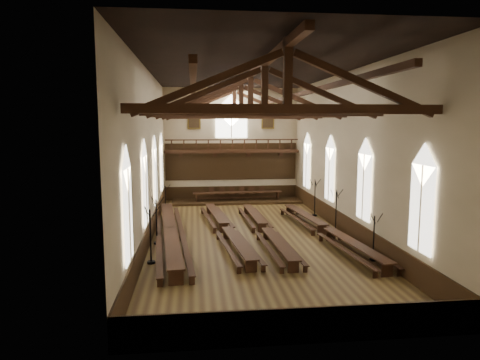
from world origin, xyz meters
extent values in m
plane|color=brown|center=(0.00, 0.00, 0.00)|extent=(26.00, 26.00, 0.00)
plane|color=beige|center=(0.00, 13.00, 5.00)|extent=(12.00, 0.00, 12.00)
plane|color=beige|center=(0.00, -13.00, 5.00)|extent=(12.00, 0.00, 12.00)
plane|color=beige|center=(-6.00, 0.00, 5.00)|extent=(0.00, 26.00, 26.00)
plane|color=beige|center=(6.00, 0.00, 5.00)|extent=(0.00, 26.00, 26.00)
plane|color=black|center=(0.00, 0.00, 10.00)|extent=(26.00, 26.00, 0.00)
cube|color=#362010|center=(0.00, 12.96, 0.60)|extent=(11.90, 0.08, 1.20)
cube|color=#362010|center=(0.00, -12.96, 0.60)|extent=(11.90, 0.08, 1.20)
cube|color=#362010|center=(-5.96, 0.00, 0.60)|extent=(0.08, 25.90, 1.20)
cube|color=#362010|center=(5.96, 0.00, 0.60)|extent=(0.08, 25.90, 1.20)
cube|color=white|center=(-5.90, -9.00, 3.40)|extent=(0.05, 1.80, 3.60)
cube|color=white|center=(-5.90, -9.00, 5.20)|extent=(0.05, 1.80, 1.80)
cylinder|color=beige|center=(-5.86, -9.00, 3.40)|extent=(0.08, 0.08, 3.60)
cube|color=white|center=(-5.90, -3.00, 3.40)|extent=(0.05, 1.80, 3.60)
cube|color=white|center=(-5.90, -3.00, 5.20)|extent=(0.05, 1.80, 1.80)
cylinder|color=beige|center=(-5.86, -3.00, 3.40)|extent=(0.08, 0.08, 3.60)
cube|color=white|center=(-5.90, 3.00, 3.40)|extent=(0.05, 1.80, 3.60)
cube|color=white|center=(-5.90, 3.00, 5.20)|extent=(0.05, 1.80, 1.80)
cylinder|color=beige|center=(-5.86, 3.00, 3.40)|extent=(0.08, 0.08, 3.60)
cube|color=white|center=(-5.90, 9.00, 3.40)|extent=(0.05, 1.80, 3.60)
cube|color=white|center=(-5.90, 9.00, 5.20)|extent=(0.05, 1.80, 1.80)
cylinder|color=beige|center=(-5.86, 9.00, 3.40)|extent=(0.08, 0.08, 3.60)
cube|color=white|center=(5.90, -9.00, 3.40)|extent=(0.05, 1.80, 3.60)
cube|color=white|center=(5.90, -9.00, 5.20)|extent=(0.05, 1.80, 1.80)
cylinder|color=beige|center=(5.86, -9.00, 3.40)|extent=(0.08, 0.08, 3.60)
cube|color=white|center=(5.90, -3.00, 3.40)|extent=(0.05, 1.80, 3.60)
cube|color=white|center=(5.90, -3.00, 5.20)|extent=(0.05, 1.80, 1.80)
cylinder|color=beige|center=(5.86, -3.00, 3.40)|extent=(0.08, 0.08, 3.60)
cube|color=white|center=(5.90, 3.00, 3.40)|extent=(0.05, 1.80, 3.60)
cube|color=white|center=(5.90, 3.00, 5.20)|extent=(0.05, 1.80, 1.80)
cylinder|color=beige|center=(5.86, 3.00, 3.40)|extent=(0.08, 0.08, 3.60)
cube|color=white|center=(5.90, 9.00, 3.40)|extent=(0.05, 1.80, 3.60)
cube|color=white|center=(5.90, 9.00, 5.20)|extent=(0.05, 1.80, 1.80)
cylinder|color=beige|center=(5.86, 9.00, 3.40)|extent=(0.08, 0.08, 3.60)
cube|color=white|center=(0.00, 12.90, 6.80)|extent=(2.80, 0.05, 2.40)
cube|color=white|center=(0.00, 12.90, 8.00)|extent=(2.80, 0.05, 2.80)
cylinder|color=beige|center=(0.00, 12.86, 6.80)|extent=(0.10, 0.10, 2.40)
cube|color=#3A1E12|center=(0.00, 12.35, 4.40)|extent=(11.80, 1.20, 0.20)
cube|color=#362010|center=(0.00, 12.94, 3.45)|extent=(11.80, 0.10, 3.30)
cube|color=#3A1E12|center=(0.00, 11.81, 5.45)|extent=(11.60, 0.12, 0.10)
cube|color=#3A1E12|center=(0.00, 11.81, 4.55)|extent=(11.60, 0.12, 0.10)
cube|color=#3A1E12|center=(-4.50, 12.75, 4.15)|extent=(0.35, 0.40, 0.50)
cube|color=#3A1E12|center=(-1.50, 12.75, 4.15)|extent=(0.35, 0.40, 0.50)
cube|color=#3A1E12|center=(1.50, 12.75, 4.15)|extent=(0.35, 0.40, 0.50)
cube|color=#3A1E12|center=(4.50, 12.75, 4.15)|extent=(0.35, 0.40, 0.50)
cube|color=brown|center=(-3.30, 12.91, 7.10)|extent=(1.15, 0.06, 1.45)
cube|color=black|center=(-3.30, 12.87, 7.10)|extent=(0.95, 0.04, 1.25)
cube|color=brown|center=(3.30, 12.91, 7.10)|extent=(1.15, 0.06, 1.45)
cube|color=black|center=(3.30, 12.87, 7.10)|extent=(0.95, 0.04, 1.25)
cube|color=#3A1E12|center=(0.00, -10.00, 7.40)|extent=(11.70, 0.35, 0.35)
cube|color=#3A1E12|center=(0.00, -10.00, 8.70)|extent=(0.30, 0.30, 2.40)
cube|color=#3A1E12|center=(-2.88, -10.00, 8.30)|extent=(5.44, 0.26, 2.40)
cube|color=#3A1E12|center=(2.88, -10.00, 8.30)|extent=(5.44, 0.26, 2.40)
cube|color=#3A1E12|center=(0.00, -5.00, 7.40)|extent=(11.70, 0.35, 0.35)
cube|color=#3A1E12|center=(0.00, -5.00, 8.70)|extent=(0.30, 0.30, 2.40)
cube|color=#3A1E12|center=(-2.88, -5.00, 8.30)|extent=(5.44, 0.26, 2.40)
cube|color=#3A1E12|center=(2.88, -5.00, 8.30)|extent=(5.44, 0.26, 2.40)
cube|color=#3A1E12|center=(0.00, 0.00, 7.40)|extent=(11.70, 0.35, 0.35)
cube|color=#3A1E12|center=(0.00, 0.00, 8.70)|extent=(0.30, 0.30, 2.40)
cube|color=#3A1E12|center=(-2.88, 0.00, 8.30)|extent=(5.44, 0.26, 2.40)
cube|color=#3A1E12|center=(2.88, 0.00, 8.30)|extent=(5.44, 0.26, 2.40)
cube|color=#3A1E12|center=(0.00, 5.00, 7.40)|extent=(11.70, 0.35, 0.35)
cube|color=#3A1E12|center=(0.00, 5.00, 8.70)|extent=(0.30, 0.30, 2.40)
cube|color=#3A1E12|center=(-2.88, 5.00, 8.30)|extent=(5.44, 0.26, 2.40)
cube|color=#3A1E12|center=(2.88, 5.00, 8.30)|extent=(5.44, 0.26, 2.40)
cube|color=#3A1E12|center=(0.00, 10.00, 7.40)|extent=(11.70, 0.35, 0.35)
cube|color=#3A1E12|center=(0.00, 10.00, 8.70)|extent=(0.30, 0.30, 2.40)
cube|color=#3A1E12|center=(-2.88, 10.00, 8.30)|extent=(5.44, 0.26, 2.40)
cube|color=#3A1E12|center=(2.88, 10.00, 8.30)|extent=(5.44, 0.26, 2.40)
cube|color=#3A1E12|center=(-3.36, 0.00, 8.70)|extent=(0.25, 25.70, 0.25)
cube|color=#3A1E12|center=(3.36, 0.00, 8.70)|extent=(0.25, 25.70, 0.25)
cube|color=#3A1E12|center=(0.00, 0.00, 9.70)|extent=(0.30, 25.70, 0.30)
cube|color=#3A1E12|center=(-4.85, -4.18, 0.77)|extent=(1.42, 7.67, 0.09)
cube|color=#3A1E12|center=(-4.85, -7.61, 0.37)|extent=(0.65, 0.14, 0.73)
cube|color=#3A1E12|center=(-4.85, -0.74, 0.37)|extent=(0.65, 0.14, 0.73)
cube|color=#3A1E12|center=(-4.85, -4.18, 0.27)|extent=(0.67, 6.74, 0.09)
cube|color=#3A1E12|center=(-5.52, -4.24, 0.46)|extent=(0.96, 7.63, 0.07)
cube|color=#3A1E12|center=(-5.52, -7.73, 0.21)|extent=(0.25, 0.10, 0.43)
cube|color=#3A1E12|center=(-5.52, -0.75, 0.21)|extent=(0.25, 0.10, 0.43)
cube|color=#3A1E12|center=(-4.18, -4.12, 0.46)|extent=(0.96, 7.63, 0.07)
cube|color=#3A1E12|center=(-4.18, -7.61, 0.21)|extent=(0.25, 0.10, 0.43)
cube|color=#3A1E12|center=(-4.18, -0.63, 0.21)|extent=(0.25, 0.10, 0.43)
cube|color=#3A1E12|center=(-4.85, 3.22, 0.77)|extent=(1.42, 7.67, 0.09)
cube|color=#3A1E12|center=(-4.85, -0.21, 0.37)|extent=(0.65, 0.14, 0.73)
cube|color=#3A1E12|center=(-4.85, 6.66, 0.37)|extent=(0.65, 0.14, 0.73)
cube|color=#3A1E12|center=(-4.85, 3.22, 0.27)|extent=(0.67, 6.74, 0.09)
cube|color=#3A1E12|center=(-5.52, 3.16, 0.46)|extent=(0.96, 7.63, 0.07)
cube|color=#3A1E12|center=(-5.52, -0.33, 0.21)|extent=(0.25, 0.10, 0.43)
cube|color=#3A1E12|center=(-5.52, 6.65, 0.21)|extent=(0.25, 0.10, 0.43)
cube|color=#3A1E12|center=(-4.18, 3.28, 0.46)|extent=(0.96, 7.63, 0.07)
cube|color=#3A1E12|center=(-4.18, -0.21, 0.21)|extent=(0.25, 0.10, 0.43)
cube|color=#3A1E12|center=(-4.18, 6.77, 0.21)|extent=(0.25, 0.10, 0.43)
cube|color=#3A1E12|center=(-1.52, -3.45, 0.66)|extent=(1.32, 6.56, 0.07)
cube|color=#3A1E12|center=(-1.52, -6.39, 0.31)|extent=(0.56, 0.13, 0.62)
cube|color=#3A1E12|center=(-1.52, -0.52, 0.31)|extent=(0.56, 0.13, 0.62)
cube|color=#3A1E12|center=(-1.52, -3.45, 0.23)|extent=(0.67, 5.76, 0.07)
cube|color=#3A1E12|center=(-2.09, -3.51, 0.39)|extent=(0.93, 6.52, 0.06)
cube|color=#3A1E12|center=(-2.09, -6.50, 0.18)|extent=(0.21, 0.09, 0.36)
cube|color=#3A1E12|center=(-2.09, -0.53, 0.18)|extent=(0.21, 0.09, 0.36)
cube|color=#3A1E12|center=(-0.94, -3.39, 0.39)|extent=(0.93, 6.52, 0.06)
cube|color=#3A1E12|center=(-0.94, -6.38, 0.18)|extent=(0.21, 0.09, 0.36)
cube|color=#3A1E12|center=(-0.94, -0.41, 0.18)|extent=(0.21, 0.09, 0.36)
cube|color=#3A1E12|center=(-1.52, 3.95, 0.66)|extent=(1.32, 6.56, 0.07)
cube|color=#3A1E12|center=(-1.52, 1.01, 0.31)|extent=(0.56, 0.13, 0.62)
cube|color=#3A1E12|center=(-1.52, 6.88, 0.31)|extent=(0.56, 0.13, 0.62)
cube|color=#3A1E12|center=(-1.52, 3.95, 0.23)|extent=(0.67, 5.76, 0.07)
cube|color=#3A1E12|center=(-2.09, 3.89, 0.39)|extent=(0.93, 6.52, 0.06)
cube|color=#3A1E12|center=(-2.09, 0.90, 0.18)|extent=(0.21, 0.09, 0.36)
cube|color=#3A1E12|center=(-2.09, 6.87, 0.18)|extent=(0.21, 0.09, 0.36)
cube|color=#3A1E12|center=(-0.94, 4.01, 0.39)|extent=(0.93, 6.52, 0.06)
cube|color=#3A1E12|center=(-0.94, 1.02, 0.18)|extent=(0.21, 0.09, 0.36)
cube|color=#3A1E12|center=(-0.94, 6.99, 0.18)|extent=(0.21, 0.09, 0.36)
cube|color=#3A1E12|center=(0.89, -3.78, 0.64)|extent=(0.86, 6.33, 0.07)
cube|color=#3A1E12|center=(0.89, -6.62, 0.30)|extent=(0.54, 0.09, 0.60)
cube|color=#3A1E12|center=(0.89, -0.94, 0.30)|extent=(0.54, 0.09, 0.60)
cube|color=#3A1E12|center=(0.89, -3.78, 0.23)|extent=(0.28, 5.59, 0.07)
cube|color=#3A1E12|center=(0.33, -3.80, 0.38)|extent=(0.49, 6.31, 0.05)
cube|color=#3A1E12|center=(0.33, -6.69, 0.18)|extent=(0.20, 0.07, 0.35)
cube|color=#3A1E12|center=(0.33, -0.92, 0.18)|extent=(0.20, 0.07, 0.35)
cube|color=#3A1E12|center=(1.45, -3.76, 0.38)|extent=(0.49, 6.31, 0.05)
cube|color=#3A1E12|center=(1.45, -6.64, 0.18)|extent=(0.20, 0.07, 0.35)
cube|color=#3A1E12|center=(1.45, -0.88, 0.18)|extent=(0.20, 0.07, 0.35)
cube|color=#3A1E12|center=(0.89, 3.62, 0.64)|extent=(0.86, 6.33, 0.07)
cube|color=#3A1E12|center=(0.89, 0.78, 0.30)|extent=(0.54, 0.09, 0.60)
cube|color=#3A1E12|center=(0.89, 6.46, 0.30)|extent=(0.54, 0.09, 0.60)
cube|color=#3A1E12|center=(0.89, 3.62, 0.23)|extent=(0.28, 5.59, 0.07)
cube|color=#3A1E12|center=(0.33, 3.60, 0.38)|extent=(0.49, 6.31, 0.05)
cube|color=#3A1E12|center=(0.33, 0.71, 0.18)|extent=(0.20, 0.07, 0.35)
cube|color=#3A1E12|center=(0.33, 6.48, 0.18)|extent=(0.20, 0.07, 0.35)
cube|color=#3A1E12|center=(1.45, 3.64, 0.38)|extent=(0.49, 6.31, 0.05)
cube|color=#3A1E12|center=(1.45, 0.76, 0.18)|extent=(0.20, 0.07, 0.35)
cube|color=#3A1E12|center=(1.45, 6.52, 0.18)|extent=(0.20, 0.07, 0.35)
cube|color=#3A1E12|center=(4.49, -4.58, 0.69)|extent=(1.37, 6.79, 0.08)
cube|color=#3A1E12|center=(4.49, -7.62, 0.32)|extent=(0.58, 0.14, 0.65)
cube|color=#3A1E12|center=(4.49, -1.54, 0.32)|extent=(0.58, 0.14, 0.65)
cube|color=#3A1E12|center=(4.49, -4.58, 0.24)|extent=(0.69, 5.96, 0.08)
cube|color=#3A1E12|center=(3.90, -4.64, 0.41)|extent=(0.96, 6.75, 0.06)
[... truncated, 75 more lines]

